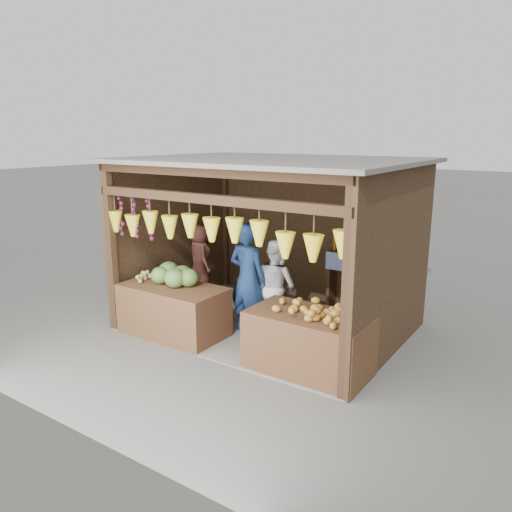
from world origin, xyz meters
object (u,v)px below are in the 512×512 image
Objects in this scene: counter_left at (174,310)px; counter_right at (309,343)px; woman_standing at (276,286)px; vendor_seated at (200,257)px; man_standing at (248,278)px.

counter_right is (2.31, 0.04, 0.01)m from counter_left.
vendor_seated is at bearing 6.92° from woman_standing.
woman_standing is at bearing -158.51° from vendor_seated.
man_standing reaches higher than woman_standing.
man_standing reaches higher than vendor_seated.
woman_standing reaches higher than counter_left.
counter_right is 1.44m from woman_standing.
man_standing is (-1.42, 0.66, 0.47)m from counter_right.
woman_standing is 1.24× the size of vendor_seated.
vendor_seated reaches higher than woman_standing.
counter_left is at bearing -179.06° from counter_right.
counter_right is 3.12m from vendor_seated.
woman_standing reaches higher than counter_right.
counter_left is 1.05× the size of counter_right.
vendor_seated reaches higher than counter_right.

